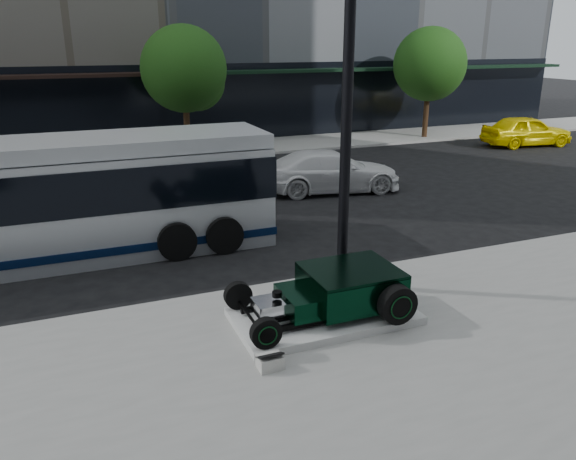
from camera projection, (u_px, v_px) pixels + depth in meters
name	position (u px, v px, depth m)	size (l,w,h in m)	color
ground	(262.00, 254.00, 14.26)	(120.00, 120.00, 0.00)	black
sidewalk_far	(163.00, 153.00, 26.52)	(70.00, 4.00, 0.12)	gray
street_trees	(187.00, 72.00, 24.91)	(29.80, 3.80, 5.70)	black
display_plinth	(324.00, 316.00, 10.63)	(3.40, 1.80, 0.15)	silver
hot_rod	(340.00, 289.00, 10.58)	(3.22, 2.00, 0.81)	black
info_plaque	(270.00, 361.00, 9.04)	(0.41, 0.31, 0.31)	silver
lamppost	(346.00, 131.00, 11.02)	(0.40, 0.40, 7.22)	black
transit_bus	(21.00, 202.00, 13.33)	(12.12, 2.88, 2.92)	silver
white_sedan	(331.00, 171.00, 19.89)	(2.03, 4.99, 1.45)	white
yellow_taxi	(527.00, 131.00, 28.38)	(1.81, 4.50, 1.53)	#FFE602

